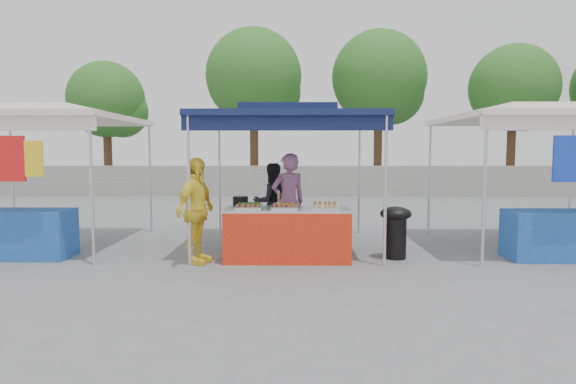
{
  "coord_description": "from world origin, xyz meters",
  "views": [
    {
      "loc": [
        0.12,
        -7.81,
        1.76
      ],
      "look_at": [
        0.0,
        0.6,
        1.05
      ],
      "focal_mm": 30.0,
      "sensor_mm": 36.0,
      "label": 1
    }
  ],
  "objects_px": {
    "helper_man": "(272,202)",
    "customer_person": "(196,211)",
    "cooking_pot": "(240,201)",
    "vendor_table": "(287,234)",
    "vendor_woman": "(288,202)",
    "wok_burner": "(396,228)"
  },
  "relations": [
    {
      "from": "vendor_woman",
      "to": "customer_person",
      "type": "bearing_deg",
      "value": 9.95
    },
    {
      "from": "wok_burner",
      "to": "vendor_table",
      "type": "bearing_deg",
      "value": -179.09
    },
    {
      "from": "helper_man",
      "to": "customer_person",
      "type": "height_order",
      "value": "customer_person"
    },
    {
      "from": "vendor_table",
      "to": "customer_person",
      "type": "relative_size",
      "value": 1.2
    },
    {
      "from": "customer_person",
      "to": "cooking_pot",
      "type": "bearing_deg",
      "value": -25.72
    },
    {
      "from": "cooking_pot",
      "to": "helper_man",
      "type": "height_order",
      "value": "helper_man"
    },
    {
      "from": "cooking_pot",
      "to": "vendor_woman",
      "type": "height_order",
      "value": "vendor_woman"
    },
    {
      "from": "cooking_pot",
      "to": "helper_man",
      "type": "bearing_deg",
      "value": 69.92
    },
    {
      "from": "wok_burner",
      "to": "customer_person",
      "type": "distance_m",
      "value": 3.25
    },
    {
      "from": "wok_burner",
      "to": "vendor_woman",
      "type": "height_order",
      "value": "vendor_woman"
    },
    {
      "from": "helper_man",
      "to": "wok_burner",
      "type": "bearing_deg",
      "value": 123.21
    },
    {
      "from": "vendor_table",
      "to": "vendor_woman",
      "type": "bearing_deg",
      "value": 89.61
    },
    {
      "from": "wok_burner",
      "to": "vendor_woman",
      "type": "xyz_separation_m",
      "value": [
        -1.77,
        0.6,
        0.35
      ]
    },
    {
      "from": "helper_man",
      "to": "customer_person",
      "type": "relative_size",
      "value": 0.92
    },
    {
      "from": "vendor_table",
      "to": "cooking_pot",
      "type": "bearing_deg",
      "value": 155.42
    },
    {
      "from": "vendor_woman",
      "to": "customer_person",
      "type": "relative_size",
      "value": 1.04
    },
    {
      "from": "vendor_table",
      "to": "wok_burner",
      "type": "relative_size",
      "value": 2.31
    },
    {
      "from": "wok_burner",
      "to": "customer_person",
      "type": "height_order",
      "value": "customer_person"
    },
    {
      "from": "vendor_table",
      "to": "helper_man",
      "type": "relative_size",
      "value": 1.3
    },
    {
      "from": "vendor_table",
      "to": "helper_man",
      "type": "distance_m",
      "value": 1.71
    },
    {
      "from": "helper_man",
      "to": "customer_person",
      "type": "xyz_separation_m",
      "value": [
        -1.1,
        -1.91,
        0.07
      ]
    },
    {
      "from": "vendor_table",
      "to": "customer_person",
      "type": "height_order",
      "value": "customer_person"
    }
  ]
}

